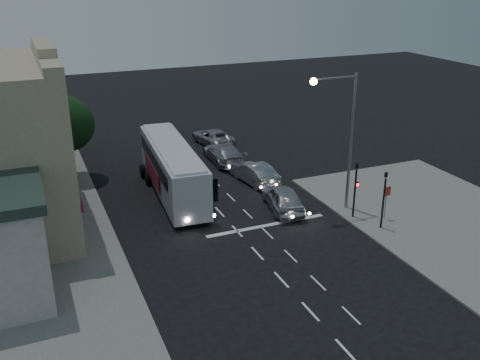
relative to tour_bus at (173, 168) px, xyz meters
name	(u,v)px	position (x,y,z in m)	size (l,w,h in m)	color
ground	(250,246)	(1.94, -9.17, -1.99)	(120.00, 120.00, 0.00)	black
sidewalk_near	(473,234)	(14.94, -13.17, -1.93)	(12.00, 24.00, 0.12)	slate
sidewalk_far	(8,227)	(-11.06, -1.17, -1.93)	(12.00, 50.00, 0.12)	slate
road_markings	(248,219)	(3.22, -5.86, -1.98)	(8.00, 30.55, 0.01)	silver
tour_bus	(173,168)	(0.00, 0.00, 0.00)	(3.36, 12.13, 3.68)	silver
car_suv	(283,198)	(6.00, -5.37, -1.17)	(1.94, 4.82, 1.64)	#B0B1BD
car_sedan_a	(254,173)	(6.22, -0.24, -1.21)	(1.66, 4.75, 1.57)	#999AA2
car_sedan_b	(224,153)	(5.75, 4.92, -1.18)	(2.25, 5.55, 1.61)	#9494A3
car_sedan_c	(213,137)	(6.60, 9.87, -1.28)	(2.36, 5.11, 1.42)	#96969F
traffic_signal_main	(356,184)	(9.54, -8.39, 0.43)	(0.25, 0.35, 4.10)	black
traffic_signal_side	(384,193)	(10.24, -10.37, 0.43)	(0.18, 0.15, 4.10)	black
regulatory_sign	(387,197)	(11.24, -9.41, -0.39)	(0.45, 0.12, 2.20)	slate
streetlight	(343,128)	(9.28, -6.97, 3.74)	(3.32, 0.44, 9.00)	slate
street_tree	(67,122)	(-6.27, 5.85, 2.51)	(4.00, 4.00, 6.20)	black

